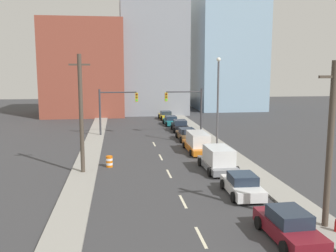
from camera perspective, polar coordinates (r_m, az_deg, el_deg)
name	(u,v)px	position (r m, az deg, el deg)	size (l,w,h in m)	color
sidewalk_left	(99,126)	(54.86, -10.51, -0.03)	(2.06, 89.86, 0.15)	gray
sidewalk_right	(190,124)	(55.81, 3.34, 0.24)	(2.06, 89.86, 0.15)	gray
lane_stripe_at_8m	(201,237)	(19.19, 5.03, -16.51)	(0.16, 2.40, 0.01)	beige
lane_stripe_at_13m	(183,201)	(23.79, 2.29, -11.41)	(0.16, 2.40, 0.01)	beige
lane_stripe_at_19m	(169,174)	(29.79, 0.15, -7.27)	(0.16, 2.40, 0.01)	beige
lane_stripe_at_25m	(161,157)	(35.21, -1.11, -4.78)	(0.16, 2.40, 0.01)	beige
lane_stripe_at_31m	(154,144)	(41.41, -2.13, -2.77)	(0.16, 2.40, 0.01)	beige
building_brick_left	(85,69)	(71.47, -12.53, 8.53)	(14.00, 16.00, 16.72)	brown
building_office_center	(151,55)	(75.59, -2.58, 10.69)	(12.00, 20.00, 21.94)	gray
building_glass_right	(224,20)	(83.09, 8.59, 15.64)	(13.00, 20.00, 37.04)	#8CADC6
traffic_signal_left	(112,105)	(46.58, -8.58, 3.14)	(4.81, 0.35, 5.80)	#38383D
traffic_signal_right	(190,104)	(47.45, 3.41, 3.32)	(4.81, 0.35, 5.80)	#38383D
utility_pole_right_near	(330,145)	(20.42, 23.46, -2.63)	(1.60, 0.32, 8.59)	#473D33
utility_pole_left_mid	(81,114)	(29.64, -13.10, 1.86)	(1.60, 0.32, 9.32)	#473D33
traffic_barrel	(109,161)	(32.05, -8.93, -5.37)	(0.56, 0.56, 0.95)	orange
street_lamp	(218,97)	(39.21, 7.62, 4.46)	(0.44, 0.44, 9.39)	#4C4C51
sedan_maroon	(289,226)	(19.46, 17.92, -14.34)	(2.16, 4.62, 1.51)	maroon
sedan_white	(242,185)	(25.23, 11.26, -8.85)	(2.25, 4.38, 1.42)	silver
box_truck_gray	(218,160)	(30.63, 7.66, -5.08)	(2.49, 5.25, 1.97)	slate
box_truck_orange	(198,143)	(37.44, 4.53, -2.55)	(2.26, 6.02, 1.99)	orange
sedan_brown	(187,135)	(43.73, 2.88, -1.32)	(2.18, 4.75, 1.38)	brown
sedan_black	(180,126)	(50.05, 1.83, -0.01)	(2.20, 4.73, 1.50)	black
sedan_teal	(171,121)	(55.65, 0.42, 0.80)	(2.12, 4.80, 1.35)	#196B75
sedan_yellow	(166,115)	(62.08, -0.34, 1.61)	(2.22, 4.50, 1.36)	gold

